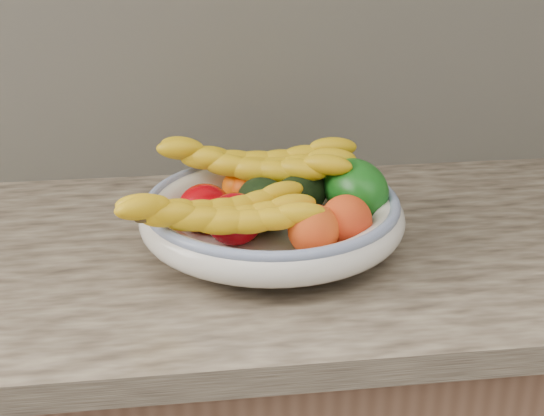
{
  "coord_description": "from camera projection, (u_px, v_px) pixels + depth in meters",
  "views": [
    {
      "loc": [
        -0.13,
        0.65,
        1.4
      ],
      "look_at": [
        0.0,
        1.66,
        0.96
      ],
      "focal_mm": 50.0,
      "sensor_mm": 36.0,
      "label": 1
    }
  ],
  "objects": [
    {
      "name": "fruit_bowl",
      "position": [
        272.0,
        215.0,
        1.12
      ],
      "size": [
        0.39,
        0.39,
        0.08
      ],
      "color": "silver",
      "rests_on": "kitchen_counter"
    },
    {
      "name": "clementine_back_left",
      "position": [
        248.0,
        189.0,
        1.2
      ],
      "size": [
        0.07,
        0.07,
        0.05
      ],
      "primitive_type": "ellipsoid",
      "rotation": [
        0.0,
        0.0,
        -0.15
      ],
      "color": "#E94F04",
      "rests_on": "fruit_bowl"
    },
    {
      "name": "clementine_back_right",
      "position": [
        274.0,
        188.0,
        1.2
      ],
      "size": [
        0.06,
        0.06,
        0.05
      ],
      "primitive_type": "ellipsoid",
      "rotation": [
        0.0,
        0.0,
        -0.06
      ],
      "color": "#FF5F05",
      "rests_on": "fruit_bowl"
    },
    {
      "name": "clementine_back_mid",
      "position": [
        268.0,
        195.0,
        1.17
      ],
      "size": [
        0.07,
        0.07,
        0.05
      ],
      "primitive_type": "ellipsoid",
      "rotation": [
        0.0,
        0.0,
        0.26
      ],
      "color": "#F75305",
      "rests_on": "fruit_bowl"
    },
    {
      "name": "clementine_extra",
      "position": [
        239.0,
        186.0,
        1.21
      ],
      "size": [
        0.06,
        0.06,
        0.05
      ],
      "primitive_type": "ellipsoid",
      "color": "#F26005",
      "rests_on": "fruit_bowl"
    },
    {
      "name": "tomato_left",
      "position": [
        205.0,
        208.0,
        1.11
      ],
      "size": [
        0.08,
        0.08,
        0.07
      ],
      "primitive_type": "ellipsoid",
      "rotation": [
        0.0,
        0.0,
        0.07
      ],
      "color": "#AC0006",
      "rests_on": "fruit_bowl"
    },
    {
      "name": "tomato_near_left",
      "position": [
        234.0,
        219.0,
        1.07
      ],
      "size": [
        0.11,
        0.11,
        0.07
      ],
      "primitive_type": "ellipsoid",
      "rotation": [
        0.0,
        0.0,
        -0.36
      ],
      "color": "#A9000A",
      "rests_on": "fruit_bowl"
    },
    {
      "name": "avocado_center",
      "position": [
        265.0,
        204.0,
        1.12
      ],
      "size": [
        0.11,
        0.13,
        0.07
      ],
      "primitive_type": "ellipsoid",
      "rotation": [
        0.0,
        0.0,
        0.38
      ],
      "color": "black",
      "rests_on": "fruit_bowl"
    },
    {
      "name": "avocado_right",
      "position": [
        301.0,
        194.0,
        1.15
      ],
      "size": [
        0.12,
        0.12,
        0.07
      ],
      "primitive_type": "ellipsoid",
      "rotation": [
        0.0,
        0.0,
        -0.82
      ],
      "color": "black",
      "rests_on": "fruit_bowl"
    },
    {
      "name": "green_mango",
      "position": [
        355.0,
        188.0,
        1.14
      ],
      "size": [
        0.15,
        0.16,
        0.11
      ],
      "primitive_type": "ellipsoid",
      "rotation": [
        0.0,
        0.31,
        0.42
      ],
      "color": "#0F5410",
      "rests_on": "fruit_bowl"
    },
    {
      "name": "peach_front",
      "position": [
        314.0,
        230.0,
        1.03
      ],
      "size": [
        0.09,
        0.09,
        0.07
      ],
      "primitive_type": "ellipsoid",
      "rotation": [
        0.0,
        0.0,
        -0.27
      ],
      "color": "orange",
      "rests_on": "fruit_bowl"
    },
    {
      "name": "peach_right",
      "position": [
        346.0,
        221.0,
        1.05
      ],
      "size": [
        0.09,
        0.09,
        0.07
      ],
      "primitive_type": "ellipsoid",
      "rotation": [
        0.0,
        0.0,
        0.18
      ],
      "color": "orange",
      "rests_on": "fruit_bowl"
    },
    {
      "name": "banana_bunch_back",
      "position": [
        255.0,
        168.0,
        1.19
      ],
      "size": [
        0.35,
        0.21,
        0.09
      ],
      "primitive_type": null,
      "rotation": [
        0.0,
        0.0,
        -0.29
      ],
      "color": "gold",
      "rests_on": "fruit_bowl"
    },
    {
      "name": "banana_bunch_front",
      "position": [
        219.0,
        219.0,
        1.02
      ],
      "size": [
        0.31,
        0.16,
        0.08
      ],
      "primitive_type": null,
      "rotation": [
        0.0,
        0.0,
        0.18
      ],
      "color": "yellow",
      "rests_on": "fruit_bowl"
    }
  ]
}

